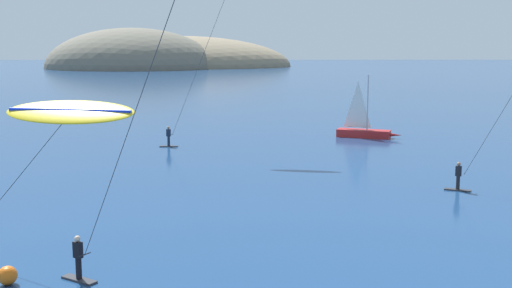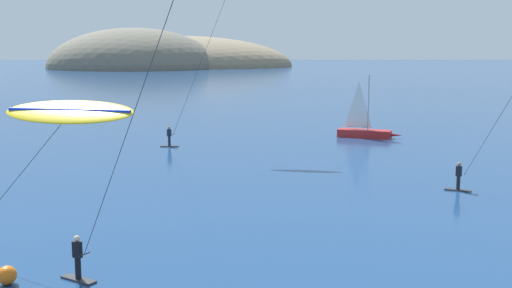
# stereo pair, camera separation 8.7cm
# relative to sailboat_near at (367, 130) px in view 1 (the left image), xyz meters

# --- Properties ---
(headland_island) EXTENTS (81.99, 66.67, 26.46)m
(headland_island) POSITION_rel_sailboat_near_xyz_m (-41.25, 165.05, -0.64)
(headland_island) COLOR #6B6656
(headland_island) RESTS_ON ground
(sailboat_near) EXTENTS (5.87, 3.05, 5.70)m
(sailboat_near) POSITION_rel_sailboat_near_xyz_m (0.00, 0.00, 0.00)
(sailboat_near) COLOR #B22323
(sailboat_near) RESTS_ON ground
(kitesurfer_yellow) EXTENTS (8.13, 2.52, 6.51)m
(kitesurfer_yellow) POSITION_rel_sailboat_near_xyz_m (-18.01, -33.65, 5.00)
(kitesurfer_yellow) COLOR red
(kitesurfer_yellow) RESTS_ON ground
(kitesurfer_pink) EXTENTS (8.37, 2.27, 13.29)m
(kitesurfer_pink) POSITION_rel_sailboat_near_xyz_m (-12.88, -5.94, 11.11)
(kitesurfer_pink) COLOR #2D2D33
(kitesurfer_pink) RESTS_ON ground
(marker_buoy) EXTENTS (0.70, 0.70, 0.70)m
(marker_buoy) POSITION_rel_sailboat_near_xyz_m (-19.58, -35.79, -0.29)
(marker_buoy) COLOR orange
(marker_buoy) RESTS_ON ground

